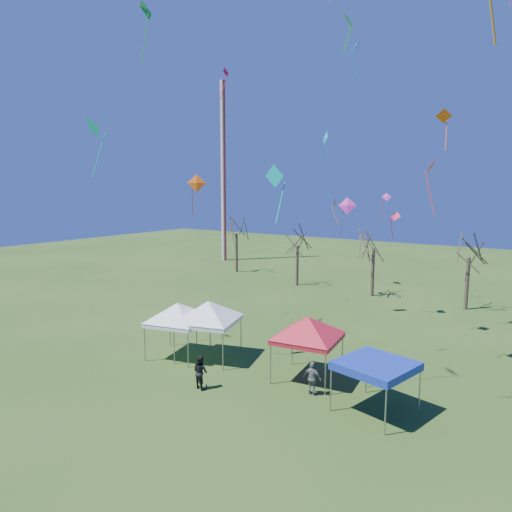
{
  "coord_description": "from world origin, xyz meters",
  "views": [
    {
      "loc": [
        12.5,
        -17.44,
        10.21
      ],
      "look_at": [
        -1.38,
        3.0,
        6.57
      ],
      "focal_mm": 32.0,
      "sensor_mm": 36.0,
      "label": 1
    }
  ],
  "objects_px": {
    "tent_blue": "(376,366)",
    "tent_white_west": "(178,307)",
    "person_dark": "(200,372)",
    "tent_red": "(308,321)",
    "tree_1": "(298,231)",
    "radio_mast": "(223,173)",
    "tree_2": "(374,231)",
    "tree_3": "(470,239)",
    "tree_0": "(236,220)",
    "tent_white_mid": "(208,305)",
    "person_grey": "(313,378)"
  },
  "relations": [
    {
      "from": "person_dark",
      "to": "tent_red",
      "type": "bearing_deg",
      "value": -122.74
    },
    {
      "from": "radio_mast",
      "to": "person_dark",
      "type": "height_order",
      "value": "radio_mast"
    },
    {
      "from": "tree_1",
      "to": "tree_3",
      "type": "relative_size",
      "value": 0.95
    },
    {
      "from": "tent_white_west",
      "to": "tree_0",
      "type": "bearing_deg",
      "value": 119.5
    },
    {
      "from": "radio_mast",
      "to": "tent_blue",
      "type": "xyz_separation_m",
      "value": [
        33.91,
        -31.99,
        -10.28
      ]
    },
    {
      "from": "tree_2",
      "to": "tent_white_mid",
      "type": "xyz_separation_m",
      "value": [
        -2.46,
        -21.4,
        -2.98
      ]
    },
    {
      "from": "radio_mast",
      "to": "tree_3",
      "type": "bearing_deg",
      "value": -16.31
    },
    {
      "from": "tent_white_mid",
      "to": "tent_red",
      "type": "bearing_deg",
      "value": 5.42
    },
    {
      "from": "tree_2",
      "to": "person_grey",
      "type": "xyz_separation_m",
      "value": [
        5.08,
        -22.38,
        -5.43
      ]
    },
    {
      "from": "radio_mast",
      "to": "person_grey",
      "type": "bearing_deg",
      "value": -46.18
    },
    {
      "from": "radio_mast",
      "to": "tent_white_mid",
      "type": "bearing_deg",
      "value": -53.25
    },
    {
      "from": "radio_mast",
      "to": "tree_1",
      "type": "distance_m",
      "value": 20.72
    },
    {
      "from": "radio_mast",
      "to": "tree_1",
      "type": "relative_size",
      "value": 3.31
    },
    {
      "from": "tree_0",
      "to": "tree_3",
      "type": "distance_m",
      "value": 27.09
    },
    {
      "from": "tree_3",
      "to": "tree_0",
      "type": "bearing_deg",
      "value": 172.92
    },
    {
      "from": "tree_1",
      "to": "tree_3",
      "type": "xyz_separation_m",
      "value": [
        16.8,
        -0.6,
        0.29
      ]
    },
    {
      "from": "tree_1",
      "to": "tent_blue",
      "type": "bearing_deg",
      "value": -53.63
    },
    {
      "from": "tent_white_west",
      "to": "person_dark",
      "type": "distance_m",
      "value": 5.47
    },
    {
      "from": "person_dark",
      "to": "tree_0",
      "type": "bearing_deg",
      "value": -45.31
    },
    {
      "from": "tent_white_west",
      "to": "tent_white_mid",
      "type": "bearing_deg",
      "value": 24.53
    },
    {
      "from": "tent_red",
      "to": "radio_mast",
      "type": "bearing_deg",
      "value": 134.2
    },
    {
      "from": "person_grey",
      "to": "radio_mast",
      "type": "bearing_deg",
      "value": -43.2
    },
    {
      "from": "person_grey",
      "to": "tree_0",
      "type": "bearing_deg",
      "value": -44.15
    },
    {
      "from": "tent_red",
      "to": "person_grey",
      "type": "xyz_separation_m",
      "value": [
        1.13,
        -1.59,
        -2.38
      ]
    },
    {
      "from": "tree_1",
      "to": "person_grey",
      "type": "relative_size",
      "value": 4.41
    },
    {
      "from": "tree_2",
      "to": "tent_red",
      "type": "height_order",
      "value": "tree_2"
    },
    {
      "from": "tree_2",
      "to": "tent_white_mid",
      "type": "relative_size",
      "value": 1.83
    },
    {
      "from": "tree_3",
      "to": "person_dark",
      "type": "bearing_deg",
      "value": -108.96
    },
    {
      "from": "tree_3",
      "to": "tent_red",
      "type": "distance_m",
      "value": 21.13
    },
    {
      "from": "tree_3",
      "to": "tent_red",
      "type": "xyz_separation_m",
      "value": [
        -4.45,
        -20.46,
        -2.85
      ]
    },
    {
      "from": "radio_mast",
      "to": "tent_blue",
      "type": "height_order",
      "value": "radio_mast"
    },
    {
      "from": "tent_white_mid",
      "to": "tent_red",
      "type": "height_order",
      "value": "tent_white_mid"
    },
    {
      "from": "tree_2",
      "to": "tent_white_mid",
      "type": "bearing_deg",
      "value": -96.57
    },
    {
      "from": "tree_1",
      "to": "tree_3",
      "type": "distance_m",
      "value": 16.81
    },
    {
      "from": "tree_3",
      "to": "tent_white_west",
      "type": "height_order",
      "value": "tree_3"
    },
    {
      "from": "tree_2",
      "to": "tent_white_west",
      "type": "height_order",
      "value": "tree_2"
    },
    {
      "from": "tree_2",
      "to": "tent_red",
      "type": "bearing_deg",
      "value": -79.24
    },
    {
      "from": "tree_2",
      "to": "tree_3",
      "type": "height_order",
      "value": "tree_2"
    },
    {
      "from": "tree_2",
      "to": "tree_1",
      "type": "bearing_deg",
      "value": 178.15
    },
    {
      "from": "radio_mast",
      "to": "tree_0",
      "type": "height_order",
      "value": "radio_mast"
    },
    {
      "from": "tree_1",
      "to": "tent_white_mid",
      "type": "relative_size",
      "value": 1.69
    },
    {
      "from": "tree_1",
      "to": "tent_white_mid",
      "type": "xyz_separation_m",
      "value": [
        5.94,
        -21.67,
        -2.48
      ]
    },
    {
      "from": "tree_3",
      "to": "tent_white_mid",
      "type": "distance_m",
      "value": 23.87
    },
    {
      "from": "tent_white_mid",
      "to": "tent_blue",
      "type": "relative_size",
      "value": 1.21
    },
    {
      "from": "tree_2",
      "to": "tent_blue",
      "type": "distance_m",
      "value": 24.2
    },
    {
      "from": "radio_mast",
      "to": "tree_0",
      "type": "bearing_deg",
      "value": -42.77
    },
    {
      "from": "tent_white_mid",
      "to": "tent_blue",
      "type": "distance_m",
      "value": 10.84
    },
    {
      "from": "tent_blue",
      "to": "tent_white_west",
      "type": "bearing_deg",
      "value": 179.23
    },
    {
      "from": "tent_white_west",
      "to": "tent_white_mid",
      "type": "height_order",
      "value": "tent_white_mid"
    },
    {
      "from": "tree_0",
      "to": "person_dark",
      "type": "relative_size",
      "value": 4.81
    }
  ]
}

